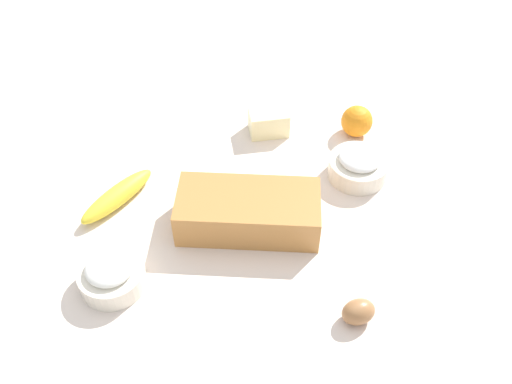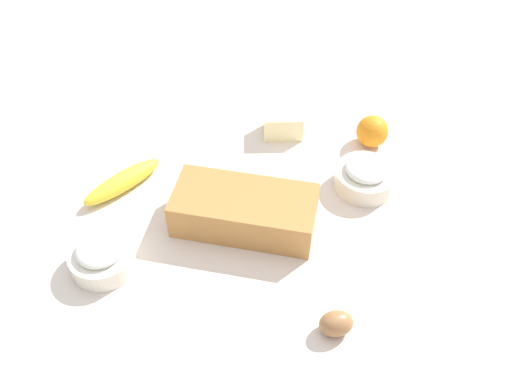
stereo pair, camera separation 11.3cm
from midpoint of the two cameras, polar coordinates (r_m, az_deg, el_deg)
name	(u,v)px [view 2 (the right image)]	position (r m, az deg, el deg)	size (l,w,h in m)	color
ground_plane	(256,208)	(1.17, 2.77, -1.83)	(2.40, 2.40, 0.02)	beige
loaf_pan	(244,210)	(1.09, 1.75, -2.01)	(0.29, 0.16, 0.08)	#B77A3D
flour_bowl	(101,256)	(1.06, -12.66, -6.64)	(0.12, 0.12, 0.07)	silver
sugar_bowl	(365,176)	(1.21, 13.80, 1.50)	(0.13, 0.13, 0.07)	silver
banana	(123,182)	(1.20, -10.93, 0.92)	(0.19, 0.04, 0.04)	yellow
orange_fruit	(372,131)	(1.31, 14.29, 5.93)	(0.07, 0.07, 0.07)	orange
butter_block	(283,123)	(1.31, 5.29, 6.91)	(0.09, 0.06, 0.06)	#F4EDB2
egg_near_butter	(336,324)	(0.99, 11.57, -13.29)	(0.05, 0.05, 0.06)	#9E6A40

